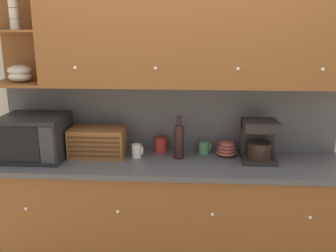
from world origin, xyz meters
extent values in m
plane|color=tan|center=(0.00, 0.00, 0.00)|extent=(24.00, 24.00, 0.00)
cube|color=silver|center=(0.00, 0.03, 1.30)|extent=(5.12, 0.06, 2.60)
cube|color=brown|center=(0.00, -0.29, 0.44)|extent=(2.72, 0.58, 0.88)
cube|color=#4C4C51|center=(0.00, -0.31, 0.90)|extent=(2.74, 0.61, 0.04)
sphere|color=white|center=(-1.02, -0.59, 0.64)|extent=(0.03, 0.03, 0.03)
sphere|color=white|center=(-0.34, -0.59, 0.64)|extent=(0.03, 0.03, 0.03)
sphere|color=white|center=(0.34, -0.59, 0.64)|extent=(0.03, 0.03, 0.03)
sphere|color=white|center=(1.02, -0.59, 0.64)|extent=(0.03, 0.03, 0.03)
cube|color=#4C4C51|center=(0.00, -0.01, 1.21)|extent=(2.72, 0.01, 0.57)
cube|color=brown|center=(0.21, -0.18, 1.92)|extent=(2.30, 0.37, 0.85)
cube|color=brown|center=(-1.15, -0.01, 1.92)|extent=(0.42, 0.02, 0.85)
cube|color=brown|center=(-1.15, -0.18, 1.50)|extent=(0.42, 0.37, 0.02)
cube|color=brown|center=(-1.15, -0.18, 1.90)|extent=(0.42, 0.37, 0.02)
sphere|color=white|center=(-0.65, -0.37, 1.64)|extent=(0.03, 0.03, 0.03)
sphere|color=white|center=(-0.08, -0.37, 1.64)|extent=(0.03, 0.03, 0.03)
sphere|color=white|center=(0.50, -0.37, 1.64)|extent=(0.03, 0.03, 0.03)
sphere|color=white|center=(1.07, -0.37, 1.64)|extent=(0.03, 0.03, 0.03)
ellipsoid|color=silver|center=(-1.15, -0.18, 1.55)|extent=(0.18, 0.18, 0.08)
ellipsoid|color=silver|center=(-1.15, -0.18, 1.60)|extent=(0.18, 0.18, 0.08)
cylinder|color=silver|center=(-1.15, -0.18, 1.94)|extent=(0.07, 0.07, 0.08)
cylinder|color=silver|center=(-1.15, -0.18, 2.02)|extent=(0.07, 0.07, 0.08)
cylinder|color=silver|center=(-1.15, -0.18, 2.10)|extent=(0.07, 0.07, 0.08)
cube|color=black|center=(-1.04, -0.28, 1.09)|extent=(0.48, 0.41, 0.34)
cube|color=black|center=(-1.09, -0.49, 1.09)|extent=(0.34, 0.01, 0.27)
cube|color=#2D2D33|center=(-0.86, -0.49, 1.09)|extent=(0.11, 0.01, 0.27)
cube|color=brown|center=(-0.56, -0.20, 1.04)|extent=(0.43, 0.24, 0.23)
cube|color=#4B2C16|center=(-0.56, -0.33, 0.97)|extent=(0.40, 0.01, 0.02)
cube|color=#4B2C16|center=(-0.56, -0.33, 1.00)|extent=(0.40, 0.01, 0.02)
cube|color=#4B2C16|center=(-0.56, -0.33, 1.04)|extent=(0.40, 0.01, 0.02)
cube|color=#4B2C16|center=(-0.56, -0.33, 1.07)|extent=(0.40, 0.01, 0.02)
cube|color=#4B2C16|center=(-0.56, -0.33, 1.11)|extent=(0.40, 0.01, 0.02)
cylinder|color=silver|center=(-0.25, -0.22, 0.98)|extent=(0.08, 0.08, 0.11)
torus|color=silver|center=(-0.20, -0.22, 0.98)|extent=(0.01, 0.07, 0.07)
cylinder|color=#B22D28|center=(-0.07, -0.08, 0.99)|extent=(0.10, 0.10, 0.12)
cylinder|color=maroon|center=(-0.07, -0.08, 1.05)|extent=(0.11, 0.11, 0.01)
cylinder|color=black|center=(0.09, -0.22, 1.04)|extent=(0.08, 0.08, 0.23)
sphere|color=black|center=(0.09, -0.22, 1.16)|extent=(0.08, 0.08, 0.08)
cylinder|color=black|center=(0.09, -0.22, 1.22)|extent=(0.03, 0.03, 0.08)
cylinder|color=#4C845B|center=(0.28, -0.10, 0.97)|extent=(0.09, 0.09, 0.10)
torus|color=#4C845B|center=(0.33, -0.10, 0.98)|extent=(0.01, 0.07, 0.07)
ellipsoid|color=#9E473D|center=(0.47, -0.13, 0.95)|extent=(0.16, 0.16, 0.04)
ellipsoid|color=#9E473D|center=(0.47, -0.13, 0.97)|extent=(0.15, 0.15, 0.04)
ellipsoid|color=#9E473D|center=(0.47, -0.13, 1.00)|extent=(0.14, 0.14, 0.05)
ellipsoid|color=#9E473D|center=(0.47, -0.13, 1.02)|extent=(0.13, 0.13, 0.04)
cube|color=black|center=(0.70, -0.26, 0.94)|extent=(0.26, 0.24, 0.03)
cylinder|color=black|center=(0.70, -0.27, 1.02)|extent=(0.18, 0.18, 0.13)
cube|color=black|center=(0.70, -0.17, 1.09)|extent=(0.26, 0.05, 0.32)
cube|color=black|center=(0.70, -0.26, 1.21)|extent=(0.26, 0.24, 0.07)
camera|label=1|loc=(0.18, -3.01, 1.93)|focal=40.00mm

